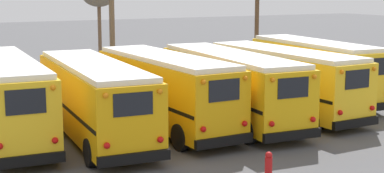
% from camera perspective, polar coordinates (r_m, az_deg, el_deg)
% --- Properties ---
extents(ground_plane, '(160.00, 160.00, 0.00)m').
position_cam_1_polar(ground_plane, '(27.56, -0.39, -3.28)').
color(ground_plane, '#4C4C4F').
extents(school_bus_0, '(2.87, 10.62, 3.32)m').
position_cam_1_polar(school_bus_0, '(25.04, -17.58, -0.88)').
color(school_bus_0, yellow).
rests_on(school_bus_0, ground).
extents(school_bus_1, '(3.07, 10.56, 3.15)m').
position_cam_1_polar(school_bus_1, '(24.44, -9.50, -0.99)').
color(school_bus_1, '#E5A00C').
rests_on(school_bus_1, ground).
extents(school_bus_2, '(2.91, 9.73, 3.26)m').
position_cam_1_polar(school_bus_2, '(25.61, -2.61, -0.24)').
color(school_bus_2, '#E5A00C').
rests_on(school_bus_2, ground).
extents(school_bus_3, '(3.06, 10.58, 3.19)m').
position_cam_1_polar(school_bus_3, '(27.06, 3.69, 0.22)').
color(school_bus_3, '#EAAA0F').
rests_on(school_bus_3, ground).
extents(school_bus_4, '(3.01, 10.04, 3.16)m').
position_cam_1_polar(school_bus_4, '(29.12, 8.83, 0.74)').
color(school_bus_4, yellow).
rests_on(school_bus_4, ground).
extents(school_bus_5, '(2.85, 9.56, 3.29)m').
position_cam_1_polar(school_bus_5, '(32.39, 11.76, 1.70)').
color(school_bus_5, yellow).
rests_on(school_bus_5, ground).
extents(utility_pole, '(1.80, 0.34, 9.42)m').
position_cam_1_polar(utility_pole, '(37.14, -7.80, 7.52)').
color(utility_pole, brown).
rests_on(utility_pole, ground).
extents(fence_line, '(24.28, 0.06, 1.42)m').
position_cam_1_polar(fence_line, '(34.55, -6.30, 0.99)').
color(fence_line, '#939399').
rests_on(fence_line, ground).
extents(fire_hydrant, '(0.24, 0.24, 1.03)m').
position_cam_1_polar(fire_hydrant, '(19.01, 7.43, -7.77)').
color(fire_hydrant, '#B21414').
rests_on(fire_hydrant, ground).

